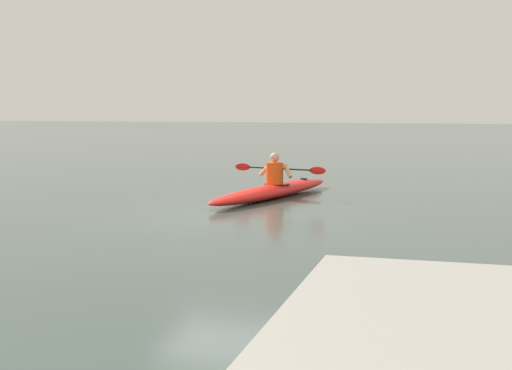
{
  "coord_description": "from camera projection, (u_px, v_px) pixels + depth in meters",
  "views": [
    {
      "loc": [
        -4.02,
        12.29,
        2.0
      ],
      "look_at": [
        -0.85,
        1.26,
        0.74
      ],
      "focal_mm": 49.4,
      "sensor_mm": 36.0,
      "label": 1
    }
  ],
  "objects": [
    {
      "name": "kayak",
      "position": [
        273.0,
        191.0,
        15.69
      ],
      "size": [
        1.89,
        5.06,
        0.3
      ],
      "color": "red",
      "rests_on": "ground"
    },
    {
      "name": "ground_plane",
      "position": [
        231.0,
        216.0,
        13.06
      ],
      "size": [
        160.0,
        160.0,
        0.0
      ],
      "primitive_type": "plane",
      "color": "#384742"
    },
    {
      "name": "kayaker",
      "position": [
        275.0,
        171.0,
        15.71
      ],
      "size": [
        2.25,
        0.7,
        0.7
      ],
      "color": "#E04C14",
      "rests_on": "kayak"
    }
  ]
}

